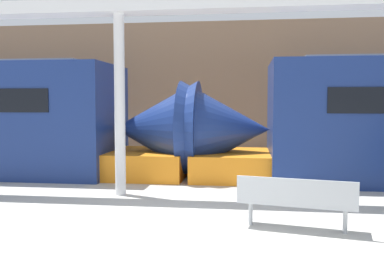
{
  "coord_description": "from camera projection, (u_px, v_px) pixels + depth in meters",
  "views": [
    {
      "loc": [
        0.95,
        -6.33,
        2.05
      ],
      "look_at": [
        -0.24,
        2.89,
        1.4
      ],
      "focal_mm": 40.0,
      "sensor_mm": 36.0,
      "label": 1
    }
  ],
  "objects": [
    {
      "name": "support_column_near",
      "position": [
        120.0,
        106.0,
        9.36
      ],
      "size": [
        0.23,
        0.23,
        3.95
      ],
      "primitive_type": "cylinder",
      "color": "silver",
      "rests_on": "ground_plane"
    },
    {
      "name": "bench_near",
      "position": [
        296.0,
        199.0,
        6.8
      ],
      "size": [
        1.91,
        0.81,
        0.86
      ],
      "rotation": [
        0.0,
        0.0,
        -0.21
      ],
      "color": "#ADB2B7",
      "rests_on": "ground_plane"
    },
    {
      "name": "ground_plane",
      "position": [
        183.0,
        236.0,
        6.53
      ],
      "size": [
        60.0,
        60.0,
        0.0
      ],
      "primitive_type": "plane",
      "color": "#B2AFA8"
    },
    {
      "name": "station_wall",
      "position": [
        221.0,
        90.0,
        15.76
      ],
      "size": [
        56.0,
        0.2,
        5.0
      ],
      "primitive_type": "cube",
      "color": "#937051",
      "rests_on": "ground_plane"
    },
    {
      "name": "canopy_beam",
      "position": [
        119.0,
        7.0,
        9.21
      ],
      "size": [
        28.0,
        0.6,
        0.28
      ],
      "primitive_type": "cube",
      "color": "silver",
      "rests_on": "support_column_near"
    }
  ]
}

